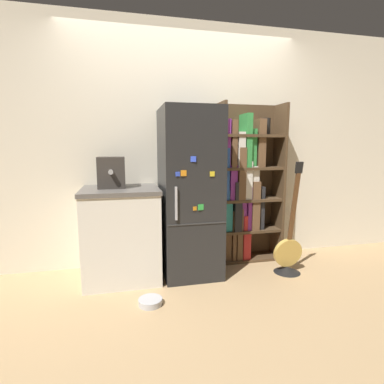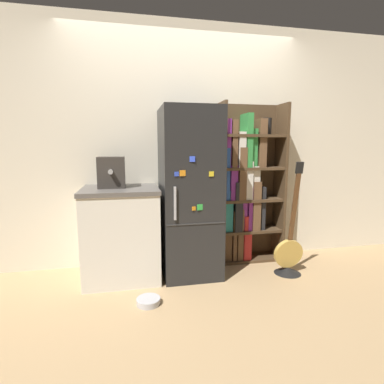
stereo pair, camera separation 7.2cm
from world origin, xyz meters
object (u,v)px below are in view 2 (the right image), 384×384
refrigerator (189,193)px  bookshelf (244,188)px  guitar (288,257)px  espresso_machine (112,172)px  pet_bowl (148,301)px

refrigerator → bookshelf: 0.70m
bookshelf → guitar: bearing=-56.8°
bookshelf → guitar: size_ratio=1.53×
espresso_machine → pet_bowl: bearing=-65.8°
guitar → pet_bowl: guitar is taller
espresso_machine → refrigerator: bearing=-4.3°
bookshelf → guitar: 0.87m
refrigerator → bookshelf: bookshelf is taller
refrigerator → guitar: bearing=-15.5°
pet_bowl → espresso_machine: bearing=114.2°
espresso_machine → pet_bowl: espresso_machine is taller
pet_bowl → bookshelf: bearing=35.2°
espresso_machine → pet_bowl: size_ratio=1.58×
refrigerator → guitar: refrigerator is taller
espresso_machine → guitar: espresso_machine is taller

